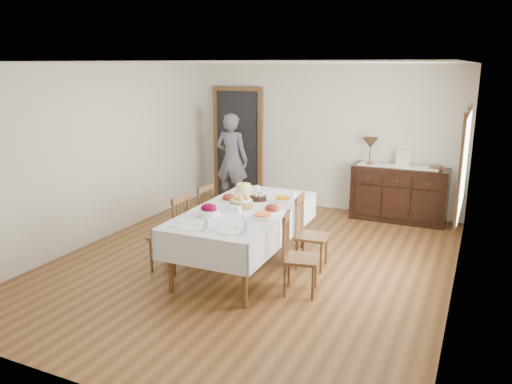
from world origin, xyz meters
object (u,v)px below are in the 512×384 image
at_px(dining_table, 244,216).
at_px(chair_right_near, 297,254).
at_px(chair_right_far, 309,232).
at_px(sideboard, 399,194).
at_px(chair_left_near, 172,232).
at_px(person, 232,157).
at_px(table_lamp, 370,144).
at_px(chair_left_far, 199,216).

distance_m(dining_table, chair_right_near, 0.98).
xyz_separation_m(chair_right_far, sideboard, (0.73, 2.56, -0.01)).
relative_size(chair_left_near, person, 0.55).
distance_m(dining_table, chair_right_far, 0.87).
xyz_separation_m(dining_table, sideboard, (1.47, 2.95, -0.25)).
relative_size(chair_left_near, sideboard, 0.65).
relative_size(dining_table, person, 1.28).
relative_size(dining_table, chair_right_far, 2.50).
bearing_deg(chair_left_near, table_lamp, 149.46).
xyz_separation_m(dining_table, chair_left_near, (-0.81, -0.43, -0.20)).
height_order(chair_right_near, chair_right_far, chair_right_far).
bearing_deg(table_lamp, sideboard, 3.82).
relative_size(sideboard, table_lamp, 3.38).
xyz_separation_m(chair_right_far, person, (-2.28, 2.26, 0.44)).
relative_size(dining_table, sideboard, 1.53).
bearing_deg(person, chair_left_far, 104.83).
height_order(chair_left_near, table_lamp, table_lamp).
height_order(dining_table, sideboard, sideboard).
bearing_deg(chair_right_far, chair_left_far, 83.71).
bearing_deg(person, chair_right_far, 134.79).
distance_m(chair_right_near, chair_right_far, 0.80).
relative_size(dining_table, chair_right_near, 2.51).
bearing_deg(chair_left_far, chair_right_near, 68.38).
bearing_deg(table_lamp, chair_right_far, -94.73).
bearing_deg(table_lamp, person, -173.86).
distance_m(chair_right_near, table_lamp, 3.41).
bearing_deg(dining_table, chair_left_far, 154.60).
height_order(dining_table, person, person).
distance_m(chair_right_near, sideboard, 3.40).
bearing_deg(dining_table, table_lamp, 70.87).
xyz_separation_m(chair_right_far, table_lamp, (0.21, 2.52, 0.81)).
xyz_separation_m(chair_left_far, chair_right_near, (1.80, -0.82, 0.01)).
bearing_deg(chair_right_near, chair_right_far, -3.40).
height_order(dining_table, chair_right_far, chair_right_far).
bearing_deg(dining_table, person, 119.22).
bearing_deg(table_lamp, chair_left_far, -127.09).
relative_size(chair_right_near, table_lamp, 2.05).
bearing_deg(person, sideboard, -174.82).
xyz_separation_m(chair_left_far, person, (-0.61, 2.22, 0.45)).
distance_m(sideboard, person, 3.06).
relative_size(chair_right_near, chair_right_far, 0.99).
height_order(dining_table, chair_left_far, chair_left_far).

